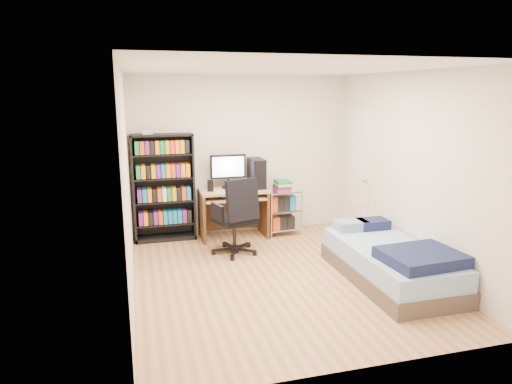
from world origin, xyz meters
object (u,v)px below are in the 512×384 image
object	(u,v)px
computer_desk	(239,193)
bed	(391,262)
media_shelf	(164,186)
office_chair	(236,230)

from	to	relation	value
computer_desk	bed	xyz separation A→B (m)	(1.37, -2.20, -0.46)
media_shelf	bed	size ratio (longest dim) A/B	0.88
office_chair	media_shelf	bearing A→B (deg)	117.90
media_shelf	computer_desk	distance (m)	1.15
bed	computer_desk	bearing A→B (deg)	121.90
office_chair	computer_desk	bearing A→B (deg)	56.88
computer_desk	office_chair	bearing A→B (deg)	-105.60
media_shelf	office_chair	world-z (taller)	media_shelf
media_shelf	bed	world-z (taller)	media_shelf
computer_desk	bed	world-z (taller)	computer_desk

